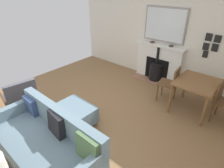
# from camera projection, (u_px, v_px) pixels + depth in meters

# --- Properties ---
(ground_plane) EXTENTS (5.81, 5.26, 0.01)m
(ground_plane) POSITION_uv_depth(u_px,v_px,m) (81.00, 122.00, 3.76)
(ground_plane) COLOR olive
(wall_left) EXTENTS (0.12, 5.26, 2.78)m
(wall_left) POSITION_uv_depth(u_px,v_px,m) (157.00, 29.00, 5.02)
(wall_left) COLOR silver
(wall_left) RESTS_ON ground
(fireplace) EXTENTS (0.50, 1.38, 1.04)m
(fireplace) POSITION_uv_depth(u_px,v_px,m) (158.00, 65.00, 5.21)
(fireplace) COLOR #93664C
(fireplace) RESTS_ON ground
(mirror_over_mantel) EXTENTS (0.04, 1.14, 0.88)m
(mirror_over_mantel) POSITION_uv_depth(u_px,v_px,m) (165.00, 25.00, 4.75)
(mirror_over_mantel) COLOR gray
(mantel_bowl_near) EXTENTS (0.13, 0.13, 0.04)m
(mantel_bowl_near) POSITION_uv_depth(u_px,v_px,m) (152.00, 42.00, 5.07)
(mantel_bowl_near) COLOR #47382D
(mantel_bowl_near) RESTS_ON fireplace
(mantel_bowl_far) EXTENTS (0.12, 0.12, 0.04)m
(mantel_bowl_far) POSITION_uv_depth(u_px,v_px,m) (171.00, 46.00, 4.75)
(mantel_bowl_far) COLOR #47382D
(mantel_bowl_far) RESTS_ON fireplace
(sofa) EXTENTS (0.87, 1.95, 0.83)m
(sofa) POSITION_uv_depth(u_px,v_px,m) (47.00, 143.00, 2.80)
(sofa) COLOR #B2B2B7
(sofa) RESTS_ON ground
(ottoman) EXTENTS (0.54, 0.77, 0.41)m
(ottoman) POSITION_uv_depth(u_px,v_px,m) (76.00, 113.00, 3.62)
(ottoman) COLOR #B2B2B7
(ottoman) RESTS_ON ground
(armchair_accent) EXTENTS (0.76, 0.68, 0.81)m
(armchair_accent) POSITION_uv_depth(u_px,v_px,m) (21.00, 95.00, 3.85)
(armchair_accent) COLOR #4C3321
(armchair_accent) RESTS_ON ground
(dining_table) EXTENTS (0.91, 0.78, 0.73)m
(dining_table) POSITION_uv_depth(u_px,v_px,m) (196.00, 86.00, 3.82)
(dining_table) COLOR brown
(dining_table) RESTS_ON ground
(dining_chair_near_fireplace) EXTENTS (0.44, 0.44, 0.87)m
(dining_chair_near_fireplace) POSITION_uv_depth(u_px,v_px,m) (171.00, 82.00, 4.17)
(dining_chair_near_fireplace) COLOR brown
(dining_chair_near_fireplace) RESTS_ON ground
(dining_chair_by_back_wall) EXTENTS (0.43, 0.43, 0.89)m
(dining_chair_by_back_wall) POSITION_uv_depth(u_px,v_px,m) (223.00, 99.00, 3.57)
(dining_chair_by_back_wall) COLOR brown
(dining_chair_by_back_wall) RESTS_ON ground
(photo_gallery_row) EXTENTS (0.02, 0.34, 0.57)m
(photo_gallery_row) POSITION_uv_depth(u_px,v_px,m) (211.00, 45.00, 4.23)
(photo_gallery_row) COLOR black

